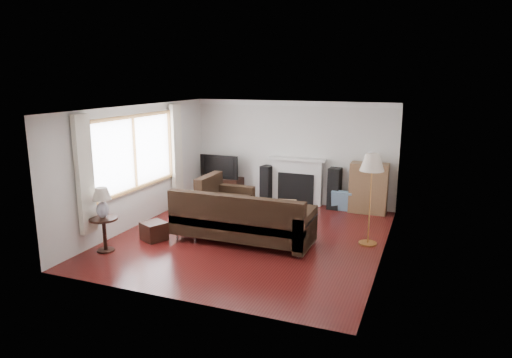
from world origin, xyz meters
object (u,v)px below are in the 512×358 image
at_px(bookshelf, 369,188).
at_px(side_table, 105,234).
at_px(tv_stand, 222,187).
at_px(sectional_sofa, 243,218).
at_px(coffee_table, 273,210).
at_px(floor_lamp, 370,200).

xyz_separation_m(bookshelf, side_table, (-4.04, -4.14, -0.27)).
bearing_deg(tv_stand, bookshelf, 0.66).
bearing_deg(sectional_sofa, coffee_table, 87.72).
relative_size(tv_stand, floor_lamp, 0.63).
xyz_separation_m(floor_lamp, side_table, (-4.34, -2.07, -0.55)).
distance_m(tv_stand, floor_lamp, 4.52).
bearing_deg(bookshelf, coffee_table, -146.31).
bearing_deg(bookshelf, floor_lamp, -81.76).
bearing_deg(sectional_sofa, bookshelf, 55.11).
distance_m(coffee_table, floor_lamp, 2.42).
bearing_deg(coffee_table, sectional_sofa, -104.72).
distance_m(bookshelf, sectional_sofa, 3.39).
relative_size(sectional_sofa, floor_lamp, 1.66).
bearing_deg(bookshelf, side_table, -134.27).
height_order(tv_stand, sectional_sofa, sectional_sofa).
distance_m(bookshelf, side_table, 5.79).
bearing_deg(side_table, floor_lamp, 25.51).
relative_size(coffee_table, side_table, 1.61).
height_order(tv_stand, bookshelf, bookshelf).
distance_m(tv_stand, coffee_table, 2.19).
bearing_deg(floor_lamp, tv_stand, 153.09).
xyz_separation_m(tv_stand, floor_lamp, (4.00, -2.03, 0.59)).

